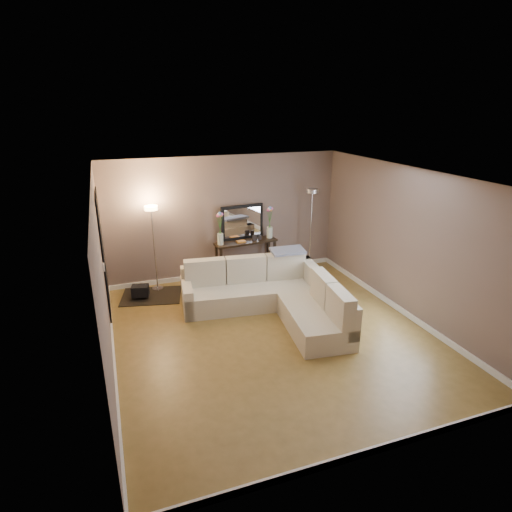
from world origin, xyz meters
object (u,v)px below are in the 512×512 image
object	(u,v)px
sectional_sofa	(273,295)
floor_lamp_unlit	(311,214)
floor_lamp_lit	(153,232)
console_table	(242,258)

from	to	relation	value
sectional_sofa	floor_lamp_unlit	distance (m)	2.42
floor_lamp_lit	floor_lamp_unlit	size ratio (longest dim) A/B	0.93
sectional_sofa	floor_lamp_lit	distance (m)	2.68
console_table	floor_lamp_unlit	distance (m)	1.77
sectional_sofa	floor_lamp_unlit	world-z (taller)	floor_lamp_unlit
console_table	floor_lamp_lit	distance (m)	1.98
floor_lamp_lit	floor_lamp_unlit	distance (m)	3.37
console_table	floor_lamp_lit	bearing A→B (deg)	179.85
sectional_sofa	floor_lamp_unlit	size ratio (longest dim) A/B	1.44
console_table	sectional_sofa	bearing A→B (deg)	-89.32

